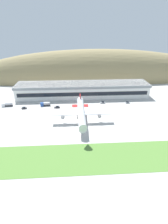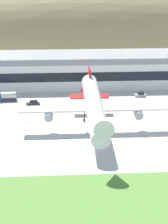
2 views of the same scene
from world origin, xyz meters
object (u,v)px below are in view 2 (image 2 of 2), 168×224
at_px(cargo_airplane, 94,106).
at_px(service_car_1, 33,103).
at_px(service_car_2, 140,95).
at_px(fuel_truck, 5,97).
at_px(terminal_building, 92,67).

distance_m(cargo_airplane, service_car_1, 30.64).
bearing_deg(service_car_2, fuel_truck, -177.31).
height_order(cargo_airplane, service_car_1, cargo_airplane).
xyz_separation_m(terminal_building, service_car_1, (-21.41, -24.83, -6.13)).
height_order(service_car_2, fuel_truck, fuel_truck).
bearing_deg(fuel_truck, cargo_airplane, -46.49).
bearing_deg(terminal_building, cargo_airplane, -94.37).
height_order(cargo_airplane, service_car_2, cargo_airplane).
bearing_deg(service_car_1, service_car_2, 10.41).
distance_m(terminal_building, fuel_truck, 37.40).
bearing_deg(fuel_truck, terminal_building, 33.13).
distance_m(cargo_airplane, service_car_2, 36.98).
distance_m(cargo_airplane, fuel_truck, 40.03).
height_order(service_car_1, service_car_2, service_car_2).
bearing_deg(cargo_airplane, service_car_2, 58.16).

